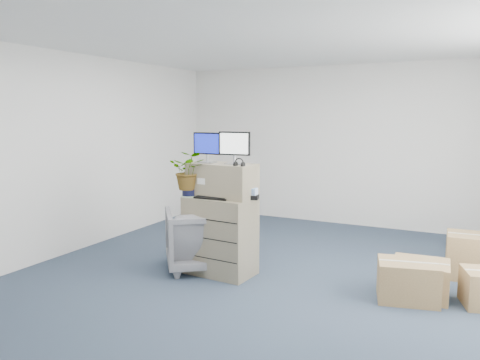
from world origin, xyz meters
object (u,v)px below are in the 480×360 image
Objects in this scene: filing_cabinet_lower at (220,236)px; potted_plant at (189,176)px; monitor_left at (207,146)px; office_chair at (200,236)px; keyboard at (213,198)px; monitor_right at (234,146)px; water_bottle at (224,187)px.

potted_plant reaches higher than filing_cabinet_lower.
monitor_left is 1.16m from office_chair.
keyboard is at bearing -104.14° from filing_cabinet_lower.
potted_plant is 0.81m from office_chair.
monitor_right is 0.46× the size of office_chair.
monitor_left reaches higher than filing_cabinet_lower.
potted_plant is at bearing -136.57° from monitor_left.
monitor_right is 1.57× the size of water_bottle.
monitor_left is 0.38m from monitor_right.
filing_cabinet_lower is at bearing 131.09° from office_chair.
monitor_right is (0.38, -0.01, 0.01)m from monitor_left.
monitor_right is at bearing 2.85° from water_bottle.
keyboard is 0.51× the size of office_chair.
filing_cabinet_lower is 0.83m from potted_plant.
water_bottle is (0.04, 0.02, 0.60)m from filing_cabinet_lower.
filing_cabinet_lower is 1.13× the size of office_chair.
keyboard is at bearing -122.49° from water_bottle.
office_chair is at bearing 167.69° from monitor_left.
filing_cabinet_lower is 2.21× the size of keyboard.
water_bottle is (0.24, -0.01, -0.49)m from monitor_left.
potted_plant reaches higher than keyboard.
water_bottle is 0.44× the size of potted_plant.
water_bottle is 0.30× the size of office_chair.
monitor_right reaches higher than office_chair.
office_chair is at bearing 170.60° from monitor_right.
potted_plant is at bearing -161.22° from water_bottle.
office_chair is (-0.14, 0.03, -1.15)m from monitor_left.
monitor_right is at bearing 29.23° from keyboard.
monitor_left reaches higher than potted_plant.
keyboard is (-0.04, -0.11, 0.49)m from filing_cabinet_lower.
filing_cabinet_lower is at bearing -158.87° from water_bottle.
monitor_left is 0.44× the size of office_chair.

